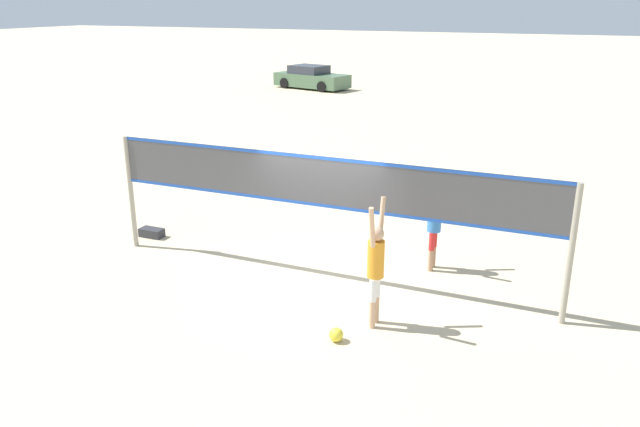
{
  "coord_description": "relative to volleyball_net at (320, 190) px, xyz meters",
  "views": [
    {
      "loc": [
        4.4,
        -10.28,
        5.2
      ],
      "look_at": [
        0.0,
        0.0,
        1.36
      ],
      "focal_mm": 35.0,
      "sensor_mm": 36.0,
      "label": 1
    }
  ],
  "objects": [
    {
      "name": "parked_car_near",
      "position": [
        -11.49,
        25.5,
        -1.18
      ],
      "size": [
        4.99,
        2.93,
        1.4
      ],
      "rotation": [
        0.0,
        0.0,
        -0.24
      ],
      "color": "#4C6B4C",
      "rests_on": "ground_plane"
    },
    {
      "name": "volleyball_net",
      "position": [
        0.0,
        0.0,
        0.0
      ],
      "size": [
        9.05,
        0.11,
        2.48
      ],
      "color": "gray",
      "rests_on": "ground_plane"
    },
    {
      "name": "player_spiker",
      "position": [
        1.56,
        -1.32,
        -0.67
      ],
      "size": [
        0.28,
        0.71,
        2.19
      ],
      "rotation": [
        0.0,
        0.0,
        1.57
      ],
      "color": "tan",
      "rests_on": "ground_plane"
    },
    {
      "name": "gear_bag",
      "position": [
        -4.5,
        0.6,
        -1.72
      ],
      "size": [
        0.55,
        0.29,
        0.2
      ],
      "color": "#2D2D33",
      "rests_on": "ground_plane"
    },
    {
      "name": "ground_plane",
      "position": [
        0.0,
        0.0,
        -1.82
      ],
      "size": [
        200.0,
        200.0,
        0.0
      ],
      "primitive_type": "plane",
      "color": "beige"
    },
    {
      "name": "player_blocker",
      "position": [
        1.9,
        1.35,
        -0.76
      ],
      "size": [
        0.28,
        0.69,
        2.02
      ],
      "rotation": [
        0.0,
        0.0,
        -1.57
      ],
      "color": "tan",
      "rests_on": "ground_plane"
    },
    {
      "name": "volleyball",
      "position": [
        1.17,
        -2.07,
        -1.71
      ],
      "size": [
        0.23,
        0.23,
        0.23
      ],
      "color": "yellow",
      "rests_on": "ground_plane"
    }
  ]
}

